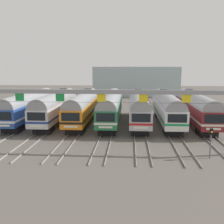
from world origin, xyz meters
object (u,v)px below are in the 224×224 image
Objects in this scene: commuter_train_orange at (83,106)px; commuter_train_maroon at (196,107)px; commuter_train_blue at (30,105)px; catenary_gantry at (101,100)px; commuter_train_silver at (56,106)px; commuter_train_stainless at (139,107)px; commuter_train_green at (111,106)px; commuter_train_white at (167,107)px; yard_signal_mast at (211,137)px.

commuter_train_orange and commuter_train_maroon have the same top height.
commuter_train_blue is 18.88m from catenary_gantry.
commuter_train_stainless is (12.91, 0.00, 0.00)m from commuter_train_silver.
catenary_gantry is (-4.30, -13.50, 2.77)m from commuter_train_stainless.
commuter_train_green is at bearing 90.00° from catenary_gantry.
commuter_train_blue is 25.82m from commuter_train_maroon.
catenary_gantry is at bearing -133.72° from commuter_train_maroon.
commuter_train_white and commuter_train_maroon have the same top height.
commuter_train_silver and commuter_train_maroon have the same top height.
yard_signal_mast is (2.15, -15.15, -0.59)m from commuter_train_white.
commuter_train_maroon is at bearing 0.00° from commuter_train_stainless.
catenary_gantry reaches higher than commuter_train_green.
commuter_train_maroon is at bearing 46.28° from catenary_gantry.
catenary_gantry is at bearing -122.52° from commuter_train_white.
commuter_train_stainless is (8.61, 0.00, 0.00)m from commuter_train_orange.
commuter_train_silver is at bearing 180.00° from commuter_train_orange.
commuter_train_orange is (8.61, 0.00, 0.00)m from commuter_train_blue.
catenary_gantry is at bearing -72.32° from commuter_train_orange.
catenary_gantry is 11.39m from yard_signal_mast.
commuter_train_orange is 12.91m from commuter_train_white.
commuter_train_maroon is at bearing 81.92° from yard_signal_mast.
commuter_train_white is at bearing 0.00° from commuter_train_silver.
commuter_train_white reaches higher than commuter_train_green.
yard_signal_mast is at bearing -32.61° from commuter_train_blue.
catenary_gantry is (-12.91, -13.50, 2.77)m from commuter_train_maroon.
commuter_train_blue is 1.00× the size of commuter_train_orange.
yard_signal_mast is at bearing -81.92° from commuter_train_white.
commuter_train_white is at bearing 0.00° from commuter_train_stainless.
commuter_train_blue is at bearing 147.39° from yard_signal_mast.
commuter_train_silver is at bearing 180.00° from commuter_train_white.
commuter_train_orange is (4.30, 0.00, 0.00)m from commuter_train_silver.
commuter_train_orange is at bearing 0.00° from commuter_train_silver.
commuter_train_silver is 1.00× the size of commuter_train_stainless.
catenary_gantry is (0.00, -13.49, 2.77)m from commuter_train_green.
commuter_train_stainless is 1.00× the size of commuter_train_white.
commuter_train_stainless is (17.21, 0.00, 0.00)m from commuter_train_blue.
commuter_train_stainless reaches higher than yard_signal_mast.
commuter_train_stainless and commuter_train_white have the same top height.
catenary_gantry is 10.32× the size of yard_signal_mast.
commuter_train_stainless is at bearing 0.00° from commuter_train_orange.
commuter_train_blue is 28.11m from yard_signal_mast.
commuter_train_silver is 0.58× the size of catenary_gantry.
commuter_train_stainless is at bearing 0.01° from commuter_train_blue.
commuter_train_orange is at bearing 180.00° from commuter_train_stainless.
commuter_train_maroon is at bearing 0.00° from commuter_train_white.
yard_signal_mast is at bearing -54.61° from commuter_train_green.
commuter_train_white reaches higher than yard_signal_mast.
commuter_train_silver and commuter_train_white have the same top height.
commuter_train_blue is at bearing 133.73° from catenary_gantry.
commuter_train_white is 15.31m from yard_signal_mast.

